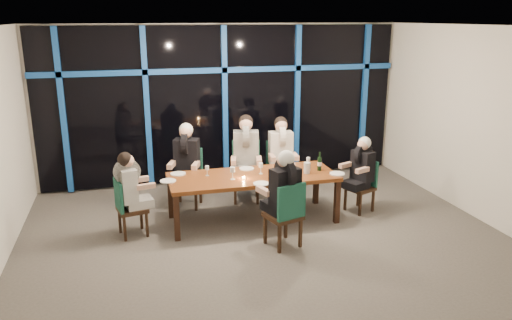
# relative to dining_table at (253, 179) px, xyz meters

# --- Properties ---
(room) EXTENTS (7.04, 7.00, 3.02)m
(room) POSITION_rel_dining_table_xyz_m (0.00, -0.80, 1.34)
(room) COLOR #5F5A54
(room) RESTS_ON ground
(window_wall) EXTENTS (6.86, 0.43, 2.94)m
(window_wall) POSITION_rel_dining_table_xyz_m (0.01, 2.13, 0.87)
(window_wall) COLOR black
(window_wall) RESTS_ON ground
(dining_table) EXTENTS (2.60, 1.00, 0.75)m
(dining_table) POSITION_rel_dining_table_xyz_m (0.00, 0.00, 0.00)
(dining_table) COLOR brown
(dining_table) RESTS_ON ground
(chair_far_left) EXTENTS (0.59, 0.59, 0.98)m
(chair_far_left) POSITION_rel_dining_table_xyz_m (-0.88, 0.95, -0.14)
(chair_far_left) COLOR black
(chair_far_left) RESTS_ON ground
(chair_far_mid) EXTENTS (0.58, 0.58, 1.04)m
(chair_far_mid) POSITION_rel_dining_table_xyz_m (0.13, 0.97, -0.10)
(chair_far_mid) COLOR black
(chair_far_mid) RESTS_ON ground
(chair_far_right) EXTENTS (0.50, 0.50, 0.98)m
(chair_far_right) POSITION_rel_dining_table_xyz_m (0.77, 1.03, -0.13)
(chair_far_right) COLOR black
(chair_far_right) RESTS_ON ground
(chair_end_left) EXTENTS (0.48, 0.48, 0.87)m
(chair_end_left) POSITION_rel_dining_table_xyz_m (-1.92, -0.10, -0.20)
(chair_end_left) COLOR black
(chair_end_left) RESTS_ON ground
(chair_end_right) EXTENTS (0.52, 0.52, 0.86)m
(chair_end_right) POSITION_rel_dining_table_xyz_m (1.88, -0.05, -0.20)
(chair_end_right) COLOR black
(chair_end_right) RESTS_ON ground
(chair_near_mid) EXTENTS (0.55, 0.55, 0.96)m
(chair_near_mid) POSITION_rel_dining_table_xyz_m (0.20, -1.07, -0.15)
(chair_near_mid) COLOR black
(chair_near_mid) RESTS_ON ground
(diner_far_left) EXTENTS (0.60, 0.67, 0.95)m
(diner_far_left) POSITION_rel_dining_table_xyz_m (-0.91, 0.87, 0.25)
(diner_far_left) COLOR black
(diner_far_left) RESTS_ON ground
(diner_far_mid) EXTENTS (0.58, 0.69, 1.01)m
(diner_far_mid) POSITION_rel_dining_table_xyz_m (0.11, 0.89, 0.31)
(diner_far_mid) COLOR black
(diner_far_mid) RESTS_ON ground
(diner_far_right) EXTENTS (0.51, 0.63, 0.96)m
(diner_far_right) POSITION_rel_dining_table_xyz_m (0.76, 0.94, 0.26)
(diner_far_right) COLOR beige
(diner_far_right) RESTS_ON ground
(diner_end_left) EXTENTS (0.58, 0.48, 0.85)m
(diner_end_left) POSITION_rel_dining_table_xyz_m (-1.85, -0.09, 0.15)
(diner_end_left) COLOR black
(diner_end_left) RESTS_ON ground
(diner_end_right) EXTENTS (0.59, 0.53, 0.84)m
(diner_end_right) POSITION_rel_dining_table_xyz_m (1.81, -0.08, 0.14)
(diner_end_right) COLOR black
(diner_end_right) RESTS_ON ground
(diner_near_mid) EXTENTS (0.56, 0.65, 0.93)m
(diner_near_mid) POSITION_rel_dining_table_xyz_m (0.18, -0.99, 0.23)
(diner_near_mid) COLOR black
(diner_near_mid) RESTS_ON ground
(plate_far_left) EXTENTS (0.24, 0.24, 0.01)m
(plate_far_left) POSITION_rel_dining_table_xyz_m (-1.11, 0.35, 0.08)
(plate_far_left) COLOR white
(plate_far_left) RESTS_ON dining_table
(plate_far_mid) EXTENTS (0.24, 0.24, 0.01)m
(plate_far_mid) POSITION_rel_dining_table_xyz_m (-0.01, 0.34, 0.08)
(plate_far_mid) COLOR white
(plate_far_mid) RESTS_ON dining_table
(plate_far_right) EXTENTS (0.24, 0.24, 0.01)m
(plate_far_right) POSITION_rel_dining_table_xyz_m (0.71, 0.38, 0.08)
(plate_far_right) COLOR white
(plate_far_right) RESTS_ON dining_table
(plate_end_left) EXTENTS (0.24, 0.24, 0.01)m
(plate_end_left) POSITION_rel_dining_table_xyz_m (-1.28, 0.03, 0.08)
(plate_end_left) COLOR white
(plate_end_left) RESTS_ON dining_table
(plate_end_right) EXTENTS (0.24, 0.24, 0.01)m
(plate_end_right) POSITION_rel_dining_table_xyz_m (1.28, -0.29, 0.08)
(plate_end_right) COLOR white
(plate_end_right) RESTS_ON dining_table
(plate_near_mid) EXTENTS (0.24, 0.24, 0.01)m
(plate_near_mid) POSITION_rel_dining_table_xyz_m (0.02, -0.45, 0.08)
(plate_near_mid) COLOR white
(plate_near_mid) RESTS_ON dining_table
(wine_bottle) EXTENTS (0.07, 0.07, 0.31)m
(wine_bottle) POSITION_rel_dining_table_xyz_m (1.09, -0.04, 0.19)
(wine_bottle) COLOR black
(wine_bottle) RESTS_ON dining_table
(water_pitcher) EXTENTS (0.11, 0.10, 0.18)m
(water_pitcher) POSITION_rel_dining_table_xyz_m (0.84, -0.13, 0.16)
(water_pitcher) COLOR silver
(water_pitcher) RESTS_ON dining_table
(tea_light) EXTENTS (0.05, 0.05, 0.03)m
(tea_light) POSITION_rel_dining_table_xyz_m (-0.18, -0.14, 0.08)
(tea_light) COLOR #FFAC4C
(tea_light) RESTS_ON dining_table
(wine_glass_a) EXTENTS (0.08, 0.08, 0.20)m
(wine_glass_a) POSITION_rel_dining_table_xyz_m (-0.35, -0.13, 0.21)
(wine_glass_a) COLOR white
(wine_glass_a) RESTS_ON dining_table
(wine_glass_b) EXTENTS (0.07, 0.07, 0.18)m
(wine_glass_b) POSITION_rel_dining_table_xyz_m (0.14, 0.03, 0.20)
(wine_glass_b) COLOR white
(wine_glass_b) RESTS_ON dining_table
(wine_glass_c) EXTENTS (0.08, 0.08, 0.20)m
(wine_glass_c) POSITION_rel_dining_table_xyz_m (0.46, -0.15, 0.21)
(wine_glass_c) COLOR silver
(wine_glass_c) RESTS_ON dining_table
(wine_glass_d) EXTENTS (0.06, 0.06, 0.16)m
(wine_glass_d) POSITION_rel_dining_table_xyz_m (-0.69, 0.16, 0.18)
(wine_glass_d) COLOR white
(wine_glass_d) RESTS_ON dining_table
(wine_glass_e) EXTENTS (0.06, 0.06, 0.16)m
(wine_glass_e) POSITION_rel_dining_table_xyz_m (0.99, 0.20, 0.18)
(wine_glass_e) COLOR white
(wine_glass_e) RESTS_ON dining_table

